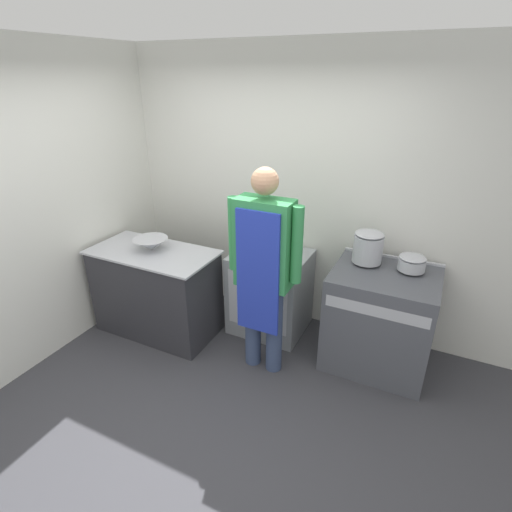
% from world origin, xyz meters
% --- Properties ---
extents(ground_plane, '(14.00, 14.00, 0.00)m').
position_xyz_m(ground_plane, '(0.00, 0.00, 0.00)').
color(ground_plane, '#38383D').
extents(wall_back, '(8.00, 0.05, 2.70)m').
position_xyz_m(wall_back, '(0.00, 1.67, 1.35)').
color(wall_back, silver).
rests_on(wall_back, ground_plane).
extents(wall_left, '(0.05, 8.00, 2.70)m').
position_xyz_m(wall_left, '(-1.64, 1.00, 1.35)').
color(wall_left, silver).
rests_on(wall_left, ground_plane).
extents(prep_counter, '(1.22, 0.63, 0.87)m').
position_xyz_m(prep_counter, '(-0.96, 0.79, 0.44)').
color(prep_counter, '#2D2D33').
rests_on(prep_counter, ground_plane).
extents(stove, '(0.87, 0.72, 0.92)m').
position_xyz_m(stove, '(1.13, 1.24, 0.45)').
color(stove, '#4C4F56').
rests_on(stove, ground_plane).
extents(fridge_unit, '(0.71, 0.62, 0.83)m').
position_xyz_m(fridge_unit, '(0.05, 1.31, 0.41)').
color(fridge_unit, '#93999E').
rests_on(fridge_unit, ground_plane).
extents(person_cook, '(0.63, 0.24, 1.80)m').
position_xyz_m(person_cook, '(0.24, 0.74, 1.03)').
color(person_cook, '#38476B').
rests_on(person_cook, ground_plane).
extents(mixing_bowl, '(0.33, 0.33, 0.12)m').
position_xyz_m(mixing_bowl, '(-0.98, 0.82, 0.93)').
color(mixing_bowl, '#B2B5BC').
rests_on(mixing_bowl, prep_counter).
extents(stock_pot, '(0.25, 0.25, 0.28)m').
position_xyz_m(stock_pot, '(0.94, 1.36, 1.06)').
color(stock_pot, '#B2B5BC').
rests_on(stock_pot, stove).
extents(sauce_pot, '(0.22, 0.22, 0.13)m').
position_xyz_m(sauce_pot, '(1.31, 1.36, 0.99)').
color(sauce_pot, '#B2B5BC').
rests_on(sauce_pot, stove).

